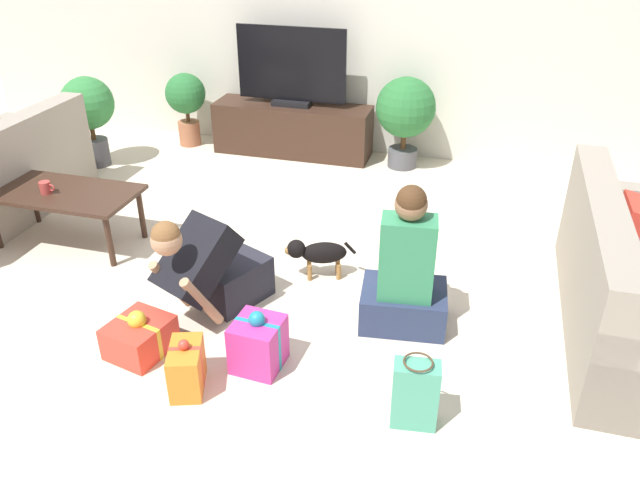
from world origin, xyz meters
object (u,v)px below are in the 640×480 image
tv (291,71)px  gift_box_b (258,343)px  potted_plant_back_left (186,100)px  person_sitting (405,277)px  potted_plant_back_right (405,111)px  gift_box_a (140,336)px  person_kneeling (211,269)px  coffee_table (64,197)px  potted_plant_corner_left (88,109)px  sofa_right (637,289)px  gift_box_c (187,368)px  tv_console (293,129)px  mug (46,188)px  gift_bag_a (415,394)px  dog (317,253)px

tv → gift_box_b: (0.84, -3.23, -0.70)m
potted_plant_back_left → person_sitting: bearing=-43.5°
tv → potted_plant_back_right: bearing=-2.5°
gift_box_a → person_kneeling: bearing=62.0°
coffee_table → tv: 2.54m
potted_plant_back_left → potted_plant_corner_left: 1.00m
sofa_right → gift_box_c: (-2.38, -1.22, -0.16)m
potted_plant_back_right → tv_console: bearing=177.5°
tv → gift_box_c: 3.62m
gift_box_b → mug: 2.20m
person_sitting → potted_plant_corner_left: bearing=-35.2°
coffee_table → tv: (1.05, 2.27, 0.47)m
gift_bag_a → gift_box_c: bearing=-176.6°
potted_plant_back_right → mug: bearing=-135.1°
gift_box_b → gift_box_c: bearing=-137.8°
gift_box_b → tv: bearing=104.6°
sofa_right → tv: 3.75m
gift_box_a → mug: bearing=142.7°
potted_plant_back_right → dog: bearing=-96.5°
dog → gift_box_b: (-0.06, -1.00, -0.04)m
potted_plant_back_left → gift_bag_a: potted_plant_back_left is taller
tv → gift_box_b: size_ratio=2.97×
potted_plant_back_right → gift_box_a: 3.44m
sofa_right → gift_box_c: 2.68m
tv_console → gift_box_a: 3.31m
tv → person_kneeling: tv is taller
gift_bag_a → potted_plant_back_right: bearing=100.1°
coffee_table → dog: (1.95, 0.04, -0.20)m
tv → potted_plant_back_left: size_ratio=1.44×
tv_console → potted_plant_corner_left: potted_plant_corner_left is taller
potted_plant_corner_left → gift_box_c: potted_plant_corner_left is taller
tv → gift_box_c: tv is taller
gift_box_b → gift_bag_a: bearing=-12.7°
tv_console → dog: (0.90, -2.23, -0.06)m
potted_plant_back_right → potted_plant_back_left: bearing=180.0°
person_sitting → gift_box_a: bearing=18.6°
tv_console → gift_bag_a: (1.75, -3.43, -0.06)m
coffee_table → gift_box_b: (1.89, -0.96, -0.23)m
potted_plant_corner_left → gift_box_b: size_ratio=2.36×
potted_plant_back_right → dog: potted_plant_back_right is taller
gift_bag_a → mug: (-2.89, 1.10, 0.29)m
gift_box_b → gift_box_c: 0.41m
coffee_table → potted_plant_corner_left: 1.62m
mug → potted_plant_corner_left: bearing=112.7°
sofa_right → person_kneeling: sofa_right is taller
tv → gift_box_a: tv is taller
sofa_right → mug: 4.06m
gift_box_c → gift_bag_a: (1.22, 0.07, 0.06)m
sofa_right → potted_plant_corner_left: 4.92m
sofa_right → gift_bag_a: sofa_right is taller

